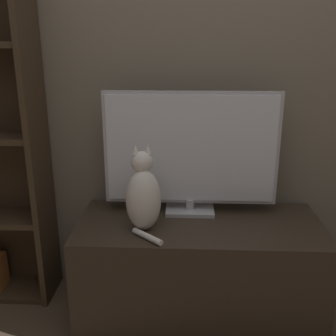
% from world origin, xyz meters
% --- Properties ---
extents(wall_back, '(4.80, 0.05, 2.60)m').
position_xyz_m(wall_back, '(0.00, 1.22, 1.30)').
color(wall_back, '#756B5B').
rests_on(wall_back, ground_plane).
extents(tv_stand, '(1.24, 0.54, 0.53)m').
position_xyz_m(tv_stand, '(0.00, 0.91, 0.27)').
color(tv_stand, '#33281E').
rests_on(tv_stand, ground_plane).
extents(tv, '(0.90, 0.15, 0.64)m').
position_xyz_m(tv, '(-0.05, 1.04, 0.87)').
color(tv, '#B7B7BC').
rests_on(tv, tv_stand).
extents(cat, '(0.20, 0.27, 0.42)m').
position_xyz_m(cat, '(-0.28, 0.83, 0.71)').
color(cat, silver).
rests_on(cat, tv_stand).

